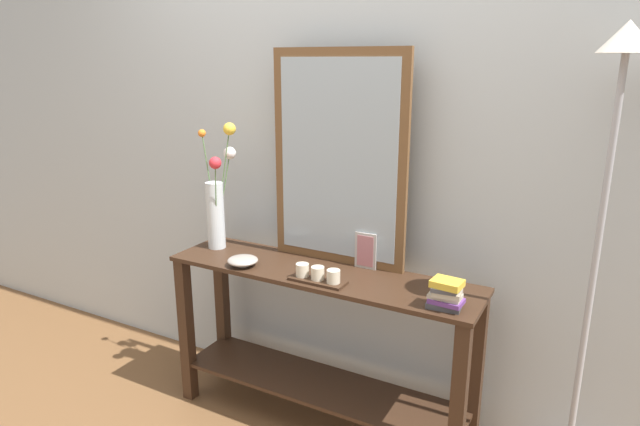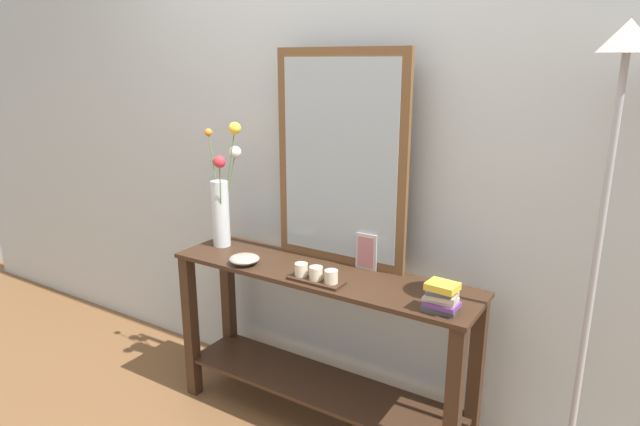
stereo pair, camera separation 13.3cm
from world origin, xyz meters
name	(u,v)px [view 1 (the left image)]	position (x,y,z in m)	size (l,w,h in m)	color
ground_plane	(320,423)	(0.00, 0.00, -0.01)	(7.00, 6.00, 0.02)	brown
wall_back	(351,131)	(0.00, 0.30, 1.35)	(6.40, 0.08, 2.70)	#B2BCC1
console_table	(320,333)	(0.00, 0.00, 0.47)	(1.43, 0.36, 0.77)	#382316
mirror_leaning	(338,160)	(0.01, 0.15, 1.24)	(0.64, 0.03, 0.95)	brown
tall_vase_left	(217,201)	(-0.59, 0.04, 1.00)	(0.21, 0.20, 0.61)	silver
candle_tray	(318,276)	(0.05, -0.11, 0.80)	(0.24, 0.09, 0.07)	#382316
picture_frame_small	(366,251)	(0.16, 0.13, 0.85)	(0.10, 0.01, 0.16)	#B7B2AD
decorative_bowl	(243,260)	(-0.34, -0.11, 0.79)	(0.14, 0.14, 0.04)	#9E9389
book_stack	(446,294)	(0.59, -0.10, 0.83)	(0.14, 0.10, 0.12)	#424247
floor_lamp	(604,200)	(1.06, 0.07, 1.20)	(0.24, 0.24, 1.78)	#9E9EA3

